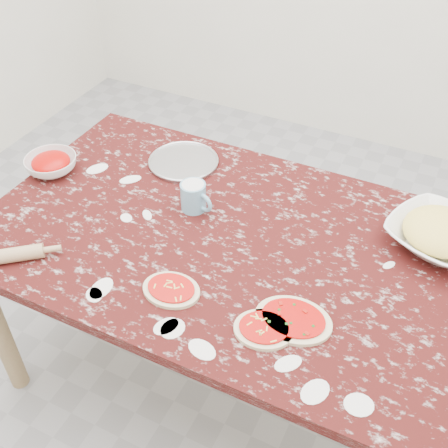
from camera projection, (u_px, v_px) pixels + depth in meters
ground at (224, 369)px, 2.29m from camera, size 4.00×4.00×0.00m
worktable at (224, 254)px, 1.86m from camera, size 1.60×1.00×0.75m
pizza_tray at (184, 162)px, 2.11m from camera, size 0.35×0.35×0.01m
sauce_bowl at (51, 165)px, 2.06m from camera, size 0.22×0.22×0.06m
cheese_bowl at (438, 236)px, 1.74m from camera, size 0.40×0.40×0.08m
flour_mug at (194, 196)px, 1.87m from camera, size 0.13×0.09×0.10m
pizza_left at (171, 290)px, 1.61m from camera, size 0.18×0.15×0.02m
pizza_mid at (264, 329)px, 1.50m from camera, size 0.20×0.18×0.02m
pizza_right at (293, 320)px, 1.53m from camera, size 0.23×0.18×0.02m
rolling_pin at (5, 256)px, 1.70m from camera, size 0.21×0.18×0.05m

